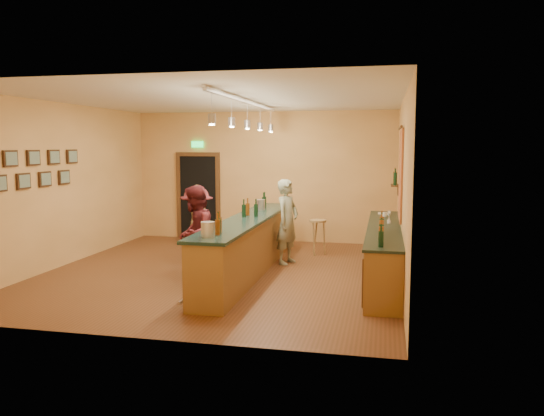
% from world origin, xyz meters
% --- Properties ---
extents(floor, '(7.00, 7.00, 0.00)m').
position_xyz_m(floor, '(0.00, 0.00, 0.00)').
color(floor, '#583219').
rests_on(floor, ground).
extents(ceiling, '(6.50, 7.00, 0.02)m').
position_xyz_m(ceiling, '(0.00, 0.00, 3.20)').
color(ceiling, silver).
rests_on(ceiling, wall_back).
extents(wall_back, '(6.50, 0.02, 3.20)m').
position_xyz_m(wall_back, '(0.00, 3.50, 1.60)').
color(wall_back, '#BD8A47').
rests_on(wall_back, floor).
extents(wall_front, '(6.50, 0.02, 3.20)m').
position_xyz_m(wall_front, '(0.00, -3.50, 1.60)').
color(wall_front, '#BD8A47').
rests_on(wall_front, floor).
extents(wall_left, '(0.02, 7.00, 3.20)m').
position_xyz_m(wall_left, '(-3.25, 0.00, 1.60)').
color(wall_left, '#BD8A47').
rests_on(wall_left, floor).
extents(wall_right, '(0.02, 7.00, 3.20)m').
position_xyz_m(wall_right, '(3.25, 0.00, 1.60)').
color(wall_right, '#BD8A47').
rests_on(wall_right, floor).
extents(doorway, '(1.15, 0.09, 2.48)m').
position_xyz_m(doorway, '(-1.70, 3.47, 1.13)').
color(doorway, black).
rests_on(doorway, wall_back).
extents(tapestry, '(0.03, 1.40, 1.60)m').
position_xyz_m(tapestry, '(3.23, 0.40, 1.85)').
color(tapestry, '#A82E21').
rests_on(tapestry, wall_right).
extents(bottle_shelf, '(0.17, 0.55, 0.54)m').
position_xyz_m(bottle_shelf, '(3.17, 1.90, 1.67)').
color(bottle_shelf, '#4A2516').
rests_on(bottle_shelf, wall_right).
extents(picture_grid, '(0.06, 2.20, 0.70)m').
position_xyz_m(picture_grid, '(-3.21, -0.75, 1.95)').
color(picture_grid, '#382111').
rests_on(picture_grid, wall_left).
extents(back_counter, '(0.60, 4.55, 1.27)m').
position_xyz_m(back_counter, '(2.97, 0.18, 0.49)').
color(back_counter, brown).
rests_on(back_counter, floor).
extents(tasting_bar, '(0.73, 5.10, 1.38)m').
position_xyz_m(tasting_bar, '(0.51, -0.00, 0.61)').
color(tasting_bar, brown).
rests_on(tasting_bar, floor).
extents(pendant_track, '(0.11, 4.60, 0.50)m').
position_xyz_m(pendant_track, '(0.51, -0.00, 2.98)').
color(pendant_track, silver).
rests_on(pendant_track, ceiling).
extents(bartender, '(0.59, 0.72, 1.70)m').
position_xyz_m(bartender, '(1.06, 1.02, 0.85)').
color(bartender, gray).
rests_on(bartender, floor).
extents(customer_a, '(0.70, 0.87, 1.69)m').
position_xyz_m(customer_a, '(-0.23, -0.78, 0.85)').
color(customer_a, '#59191E').
rests_on(customer_a, floor).
extents(customer_b, '(0.47, 0.96, 1.58)m').
position_xyz_m(customer_b, '(-0.77, 0.89, 0.79)').
color(customer_b, '#997A51').
rests_on(customer_b, floor).
extents(customer_c, '(0.85, 1.17, 1.62)m').
position_xyz_m(customer_c, '(-0.43, -0.13, 0.81)').
color(customer_c, '#59191E').
rests_on(customer_c, floor).
extents(bar_stool, '(0.37, 0.37, 0.76)m').
position_xyz_m(bar_stool, '(1.55, 2.02, 0.62)').
color(bar_stool, olive).
rests_on(bar_stool, floor).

